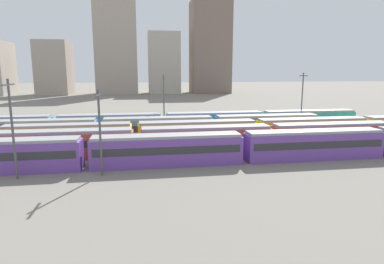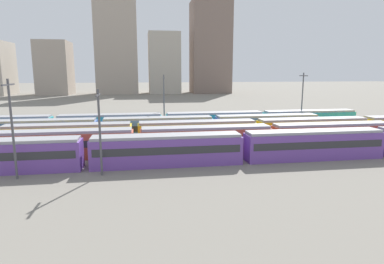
# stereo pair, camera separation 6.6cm
# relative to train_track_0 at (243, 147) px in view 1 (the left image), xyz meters

# --- Properties ---
(train_track_0) EXTENTS (112.50, 3.06, 3.75)m
(train_track_0) POSITION_rel_train_track_0_xyz_m (0.00, 0.00, 0.00)
(train_track_0) COLOR #6B429E
(train_track_0) RESTS_ON ground_plane
(train_track_1) EXTENTS (74.70, 3.06, 3.75)m
(train_track_1) POSITION_rel_train_track_0_xyz_m (-13.08, 5.20, 0.00)
(train_track_1) COLOR #BC4C38
(train_track_1) RESTS_ON ground_plane
(train_track_2) EXTENTS (112.50, 3.06, 3.75)m
(train_track_2) POSITION_rel_train_track_0_xyz_m (5.50, 10.40, 0.00)
(train_track_2) COLOR yellow
(train_track_2) RESTS_ON ground_plane
(train_track_3) EXTENTS (74.70, 3.06, 3.75)m
(train_track_3) POSITION_rel_train_track_0_xyz_m (-19.04, 15.60, 0.00)
(train_track_3) COLOR #4C70BC
(train_track_3) RESTS_ON ground_plane
(train_track_4) EXTENTS (74.70, 3.06, 3.75)m
(train_track_4) POSITION_rel_train_track_0_xyz_m (-8.31, 20.80, 0.00)
(train_track_4) COLOR teal
(train_track_4) RESTS_ON ground_plane
(catenary_pole_0) EXTENTS (0.24, 3.20, 10.45)m
(catenary_pole_0) POSITION_rel_train_track_0_xyz_m (-25.54, -2.83, 3.88)
(catenary_pole_0) COLOR #4C4C51
(catenary_pole_0) RESTS_ON ground_plane
(catenary_pole_1) EXTENTS (0.24, 3.20, 10.93)m
(catenary_pole_1) POSITION_rel_train_track_0_xyz_m (19.80, 23.55, 4.12)
(catenary_pole_1) COLOR #4C4C51
(catenary_pole_1) RESTS_ON ground_plane
(catenary_pole_2) EXTENTS (0.24, 3.20, 9.33)m
(catenary_pole_2) POSITION_rel_train_track_0_xyz_m (-16.86, -2.91, 3.30)
(catenary_pole_2) COLOR #4C4C51
(catenary_pole_2) RESTS_ON ground_plane
(catenary_pole_3) EXTENTS (0.24, 3.20, 10.58)m
(catenary_pole_3) POSITION_rel_train_track_0_xyz_m (-8.00, 23.96, 3.94)
(catenary_pole_3) COLOR #4C4C51
(catenary_pole_3) RESTS_ON ground_plane
(distant_building_1) EXTENTS (14.84, 19.64, 25.64)m
(distant_building_1) POSITION_rel_train_track_0_xyz_m (-53.06, 134.50, 10.92)
(distant_building_1) COLOR #A89989
(distant_building_1) RESTS_ON ground_plane
(distant_building_2) EXTENTS (20.30, 15.48, 52.48)m
(distant_building_2) POSITION_rel_train_track_0_xyz_m (-23.05, 134.50, 24.34)
(distant_building_2) COLOR #A89989
(distant_building_2) RESTS_ON ground_plane
(distant_building_3) EXTENTS (15.71, 15.81, 30.61)m
(distant_building_3) POSITION_rel_train_track_0_xyz_m (0.54, 134.50, 13.40)
(distant_building_3) COLOR #B2A899
(distant_building_3) RESTS_ON ground_plane
(distant_building_4) EXTENTS (19.76, 16.56, 46.68)m
(distant_building_4) POSITION_rel_train_track_0_xyz_m (24.69, 134.50, 21.43)
(distant_building_4) COLOR #7A665B
(distant_building_4) RESTS_ON ground_plane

